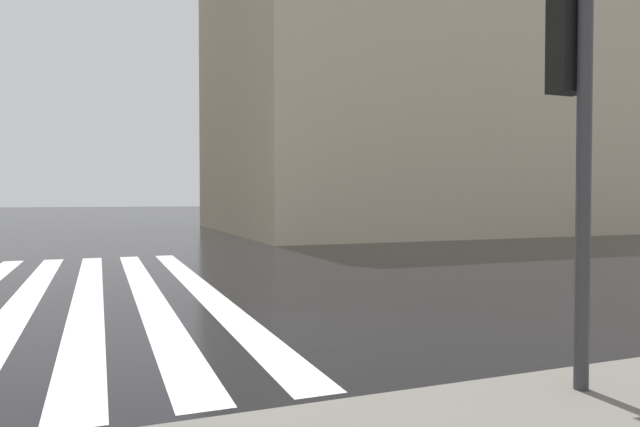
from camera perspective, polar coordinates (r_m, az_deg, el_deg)
ground_plane at (r=7.43m, az=-10.91°, el=-12.02°), size 220.00×220.00×0.00m
zebra_crossing at (r=11.24m, az=-22.18°, el=-7.43°), size 13.00×4.50×0.01m
haussmann_block_corner at (r=33.20m, az=8.71°, el=17.46°), size 16.15×20.09×22.12m
traffic_signal_post at (r=5.32m, az=24.00°, el=10.22°), size 0.44×0.30×3.33m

